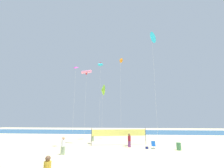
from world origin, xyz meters
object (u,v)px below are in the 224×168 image
at_px(beachgoer_olive_shirt, 93,136).
at_px(kite_lime_delta, 102,90).
at_px(trash_barrel, 179,146).
at_px(kite_cyan_delta, 152,38).
at_px(kite_orange_delta, 120,60).
at_px(kite_pink_tube, 86,72).
at_px(kite_cyan_inflatable, 100,65).
at_px(kite_magenta_diamond, 76,68).
at_px(beachgoer_maroon_shirt, 129,140).
at_px(volleyball_net, 119,133).
at_px(folding_beach_chair, 154,145).
at_px(beachgoer_white_shirt, 63,145).
at_px(beach_handbag, 147,148).

height_order(beachgoer_olive_shirt, kite_lime_delta, kite_lime_delta).
relative_size(trash_barrel, kite_cyan_delta, 0.05).
xyz_separation_m(kite_cyan_delta, kite_orange_delta, (-5.16, 8.52, -0.07)).
distance_m(kite_pink_tube, kite_cyan_inflatable, 5.74).
bearing_deg(kite_cyan_delta, kite_magenta_diamond, -174.95).
relative_size(beachgoer_maroon_shirt, volleyball_net, 0.22).
xyz_separation_m(beachgoer_olive_shirt, kite_cyan_inflatable, (0.92, 1.09, 13.24)).
xyz_separation_m(beachgoer_maroon_shirt, kite_orange_delta, (-1.48, 7.91, 14.41)).
bearing_deg(folding_beach_chair, beachgoer_maroon_shirt, -159.37).
height_order(folding_beach_chair, kite_cyan_delta, kite_cyan_delta).
xyz_separation_m(beachgoer_olive_shirt, beachgoer_maroon_shirt, (6.25, -5.66, 0.02)).
distance_m(beachgoer_olive_shirt, kite_cyan_inflatable, 13.31).
bearing_deg(beachgoer_olive_shirt, kite_magenta_diamond, -106.29).
bearing_deg(volleyball_net, trash_barrel, -24.14).
relative_size(volleyball_net, kite_pink_tube, 0.68).
bearing_deg(beachgoer_white_shirt, folding_beach_chair, -29.14).
distance_m(beach_handbag, kite_lime_delta, 10.53).
bearing_deg(kite_magenta_diamond, kite_orange_delta, 58.05).
bearing_deg(beach_handbag, beachgoer_white_shirt, -154.58).
bearing_deg(kite_orange_delta, kite_magenta_diamond, -121.95).
bearing_deg(beachgoer_white_shirt, beachgoer_maroon_shirt, -16.93).
relative_size(beachgoer_white_shirt, beach_handbag, 4.91).
bearing_deg(kite_cyan_delta, trash_barrel, -22.31).
height_order(kite_lime_delta, kite_cyan_delta, kite_cyan_delta).
bearing_deg(kite_magenta_diamond, kite_cyan_inflatable, 76.05).
xyz_separation_m(kite_pink_tube, kite_orange_delta, (5.31, 5.90, 4.08)).
bearing_deg(volleyball_net, beachgoer_olive_shirt, 140.93).
relative_size(trash_barrel, volleyball_net, 0.11).
height_order(beachgoer_white_shirt, kite_cyan_delta, kite_cyan_delta).
bearing_deg(trash_barrel, beachgoer_maroon_shirt, 165.51).
relative_size(kite_lime_delta, kite_pink_tube, 0.78).
distance_m(beachgoer_olive_shirt, beach_handbag, 10.85).
height_order(trash_barrel, kite_cyan_inflatable, kite_cyan_inflatable).
bearing_deg(beachgoer_maroon_shirt, trash_barrel, -48.73).
height_order(trash_barrel, kite_magenta_diamond, kite_magenta_diamond).
bearing_deg(beachgoer_olive_shirt, trash_barrel, -37.85).
relative_size(beachgoer_maroon_shirt, kite_magenta_diamond, 0.16).
xyz_separation_m(folding_beach_chair, kite_cyan_delta, (0.60, -0.02, 14.96)).
relative_size(beachgoer_white_shirt, kite_orange_delta, 0.11).
relative_size(beachgoer_white_shirt, kite_lime_delta, 0.20).
distance_m(beachgoer_maroon_shirt, kite_orange_delta, 16.50).
xyz_separation_m(beachgoer_olive_shirt, beach_handbag, (8.43, -6.79, -0.77)).
relative_size(beachgoer_white_shirt, volleyball_net, 0.23).
xyz_separation_m(kite_cyan_delta, kite_cyan_inflatable, (-9.02, 7.36, -1.27)).
height_order(beachgoer_white_shirt, beach_handbag, beachgoer_white_shirt).
height_order(kite_lime_delta, kite_pink_tube, kite_pink_tube).
bearing_deg(kite_cyan_inflatable, beach_handbag, -46.39).
height_order(kite_magenta_diamond, kite_cyan_delta, kite_cyan_delta).
distance_m(beachgoer_olive_shirt, kite_pink_tube, 10.99).
xyz_separation_m(beachgoer_maroon_shirt, kite_cyan_delta, (3.69, -0.61, 14.48)).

